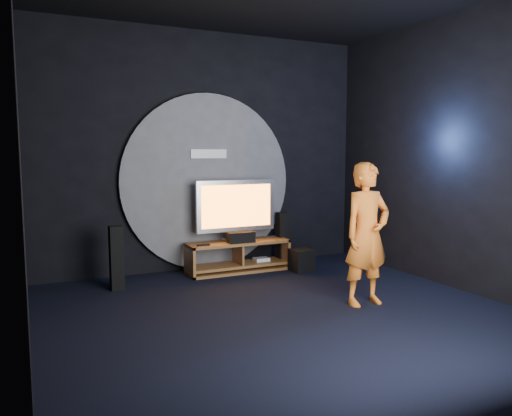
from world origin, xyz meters
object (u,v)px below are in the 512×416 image
(tower_speaker_right, at_px, (282,239))
(subwoofer, at_px, (302,260))
(tv, at_px, (236,208))
(media_console, at_px, (238,258))
(tower_speaker_left, at_px, (117,258))
(player, at_px, (367,234))

(tower_speaker_right, distance_m, subwoofer, 0.53)
(tv, height_order, subwoofer, tv)
(subwoofer, bearing_deg, tower_speaker_right, 98.49)
(media_console, xyz_separation_m, tv, (-0.01, 0.07, 0.74))
(tower_speaker_right, relative_size, subwoofer, 2.51)
(tower_speaker_left, xyz_separation_m, tower_speaker_right, (2.56, 0.31, 0.00))
(media_console, distance_m, tower_speaker_right, 0.81)
(media_console, bearing_deg, tower_speaker_left, -172.59)
(media_console, xyz_separation_m, tower_speaker_left, (-1.78, -0.23, 0.22))
(tower_speaker_left, bearing_deg, tv, 9.56)
(tower_speaker_right, height_order, player, player)
(media_console, distance_m, tv, 0.75)
(tv, bearing_deg, media_console, -84.35)
(media_console, distance_m, tower_speaker_left, 1.81)
(subwoofer, relative_size, player, 0.20)
(tower_speaker_left, bearing_deg, media_console, 7.41)
(media_console, distance_m, player, 2.28)
(tower_speaker_left, bearing_deg, tower_speaker_right, 6.97)
(tv, xyz_separation_m, tower_speaker_left, (-1.78, -0.30, -0.53))
(tower_speaker_right, bearing_deg, tower_speaker_left, -173.03)
(media_console, distance_m, subwoofer, 0.93)
(tv, relative_size, tower_speaker_right, 1.48)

